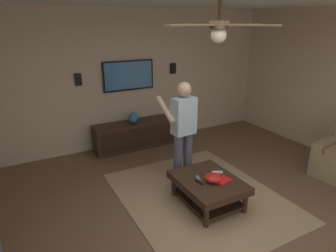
{
  "coord_description": "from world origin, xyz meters",
  "views": [
    {
      "loc": [
        -2.56,
        2.03,
        2.49
      ],
      "look_at": [
        0.9,
        0.16,
        1.1
      ],
      "focal_mm": 31.85,
      "sensor_mm": 36.0,
      "label": 1
    }
  ],
  "objects_px": {
    "remote_black": "(200,182)",
    "vase_round": "(133,118)",
    "coffee_table": "(208,186)",
    "remote_grey": "(198,179)",
    "media_console": "(135,135)",
    "ceiling_fan": "(219,28)",
    "person_standing": "(183,127)",
    "remote_white": "(217,172)",
    "tv": "(128,75)",
    "book": "(223,181)",
    "bowl": "(214,178)",
    "wall_speaker_right": "(78,80)",
    "wall_speaker_left": "(173,68)"
  },
  "relations": [
    {
      "from": "person_standing",
      "to": "wall_speaker_right",
      "type": "distance_m",
      "value": 2.27
    },
    {
      "from": "coffee_table",
      "to": "remote_white",
      "type": "bearing_deg",
      "value": -68.68
    },
    {
      "from": "person_standing",
      "to": "bowl",
      "type": "height_order",
      "value": "person_standing"
    },
    {
      "from": "wall_speaker_left",
      "to": "tv",
      "type": "bearing_deg",
      "value": 90.73
    },
    {
      "from": "coffee_table",
      "to": "remote_grey",
      "type": "bearing_deg",
      "value": 66.04
    },
    {
      "from": "remote_black",
      "to": "book",
      "type": "height_order",
      "value": "book"
    },
    {
      "from": "remote_black",
      "to": "wall_speaker_left",
      "type": "bearing_deg",
      "value": -31.91
    },
    {
      "from": "bowl",
      "to": "remote_black",
      "type": "height_order",
      "value": "bowl"
    },
    {
      "from": "media_console",
      "to": "ceiling_fan",
      "type": "xyz_separation_m",
      "value": [
        -2.84,
        0.17,
        2.15
      ]
    },
    {
      "from": "coffee_table",
      "to": "vase_round",
      "type": "distance_m",
      "value": 2.4
    },
    {
      "from": "tv",
      "to": "wall_speaker_right",
      "type": "distance_m",
      "value": 0.99
    },
    {
      "from": "remote_black",
      "to": "ceiling_fan",
      "type": "relative_size",
      "value": 0.12
    },
    {
      "from": "tv",
      "to": "book",
      "type": "xyz_separation_m",
      "value": [
        -2.8,
        -0.25,
        -1.05
      ]
    },
    {
      "from": "book",
      "to": "ceiling_fan",
      "type": "bearing_deg",
      "value": 20.61
    },
    {
      "from": "remote_black",
      "to": "ceiling_fan",
      "type": "distance_m",
      "value": 2.06
    },
    {
      "from": "remote_black",
      "to": "ceiling_fan",
      "type": "bearing_deg",
      "value": 152.68
    },
    {
      "from": "remote_black",
      "to": "wall_speaker_right",
      "type": "bearing_deg",
      "value": 9.3
    },
    {
      "from": "tv",
      "to": "ceiling_fan",
      "type": "distance_m",
      "value": 3.23
    },
    {
      "from": "bowl",
      "to": "vase_round",
      "type": "height_order",
      "value": "vase_round"
    },
    {
      "from": "remote_white",
      "to": "wall_speaker_right",
      "type": "distance_m",
      "value": 3.08
    },
    {
      "from": "person_standing",
      "to": "remote_white",
      "type": "bearing_deg",
      "value": -171.16
    },
    {
      "from": "ceiling_fan",
      "to": "book",
      "type": "bearing_deg",
      "value": -56.26
    },
    {
      "from": "person_standing",
      "to": "bowl",
      "type": "relative_size",
      "value": 6.87
    },
    {
      "from": "person_standing",
      "to": "ceiling_fan",
      "type": "height_order",
      "value": "ceiling_fan"
    },
    {
      "from": "coffee_table",
      "to": "person_standing",
      "type": "distance_m",
      "value": 1.01
    },
    {
      "from": "coffee_table",
      "to": "remote_grey",
      "type": "relative_size",
      "value": 6.67
    },
    {
      "from": "coffee_table",
      "to": "bowl",
      "type": "bearing_deg",
      "value": -162.14
    },
    {
      "from": "media_console",
      "to": "vase_round",
      "type": "xyz_separation_m",
      "value": [
        -0.04,
        0.04,
        0.39
      ]
    },
    {
      "from": "media_console",
      "to": "person_standing",
      "type": "height_order",
      "value": "person_standing"
    },
    {
      "from": "coffee_table",
      "to": "wall_speaker_left",
      "type": "height_order",
      "value": "wall_speaker_left"
    },
    {
      "from": "remote_grey",
      "to": "ceiling_fan",
      "type": "distance_m",
      "value": 2.08
    },
    {
      "from": "remote_black",
      "to": "book",
      "type": "distance_m",
      "value": 0.32
    },
    {
      "from": "ceiling_fan",
      "to": "wall_speaker_left",
      "type": "bearing_deg",
      "value": -21.25
    },
    {
      "from": "media_console",
      "to": "book",
      "type": "xyz_separation_m",
      "value": [
        -2.56,
        -0.25,
        0.14
      ]
    },
    {
      "from": "remote_black",
      "to": "vase_round",
      "type": "relative_size",
      "value": 0.68
    },
    {
      "from": "vase_round",
      "to": "wall_speaker_right",
      "type": "bearing_deg",
      "value": 73.0
    },
    {
      "from": "bowl",
      "to": "remote_grey",
      "type": "xyz_separation_m",
      "value": [
        0.14,
        0.16,
        -0.04
      ]
    },
    {
      "from": "coffee_table",
      "to": "remote_grey",
      "type": "xyz_separation_m",
      "value": [
        0.06,
        0.13,
        0.12
      ]
    },
    {
      "from": "tv",
      "to": "remote_grey",
      "type": "xyz_separation_m",
      "value": [
        -2.59,
        0.02,
        -1.06
      ]
    },
    {
      "from": "remote_black",
      "to": "wall_speaker_right",
      "type": "distance_m",
      "value": 3.04
    },
    {
      "from": "person_standing",
      "to": "coffee_table",
      "type": "bearing_deg",
      "value": 171.26
    },
    {
      "from": "person_standing",
      "to": "remote_white",
      "type": "relative_size",
      "value": 10.93
    },
    {
      "from": "remote_black",
      "to": "remote_grey",
      "type": "distance_m",
      "value": 0.09
    },
    {
      "from": "bowl",
      "to": "wall_speaker_right",
      "type": "height_order",
      "value": "wall_speaker_right"
    },
    {
      "from": "remote_white",
      "to": "remote_black",
      "type": "height_order",
      "value": "same"
    },
    {
      "from": "media_console",
      "to": "vase_round",
      "type": "relative_size",
      "value": 7.73
    },
    {
      "from": "person_standing",
      "to": "remote_black",
      "type": "relative_size",
      "value": 10.93
    },
    {
      "from": "coffee_table",
      "to": "wall_speaker_right",
      "type": "height_order",
      "value": "wall_speaker_right"
    },
    {
      "from": "remote_grey",
      "to": "wall_speaker_right",
      "type": "xyz_separation_m",
      "value": [
        2.6,
        0.97,
        1.06
      ]
    },
    {
      "from": "remote_grey",
      "to": "book",
      "type": "height_order",
      "value": "book"
    }
  ]
}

